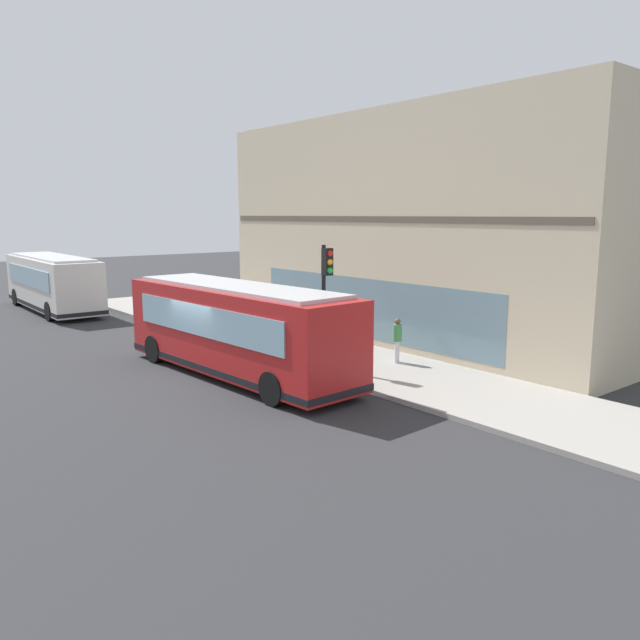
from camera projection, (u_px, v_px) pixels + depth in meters
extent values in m
plane|color=#2D2D30|center=(211.00, 375.00, 20.84)|extent=(120.00, 120.00, 0.00)
cube|color=#9E9991|center=(322.00, 353.00, 23.82)|extent=(4.47, 40.00, 0.15)
cube|color=beige|center=(423.00, 230.00, 26.50)|extent=(6.66, 18.96, 9.35)
cube|color=brown|center=(369.00, 219.00, 24.45)|extent=(0.36, 18.58, 0.24)
cube|color=slate|center=(366.00, 308.00, 24.98)|extent=(0.12, 13.27, 2.40)
cube|color=red|center=(237.00, 329.00, 20.47)|extent=(3.05, 10.12, 2.70)
cube|color=silver|center=(236.00, 286.00, 20.24)|extent=(2.62, 9.10, 0.12)
cube|color=#8CB2C6|center=(163.00, 300.00, 24.04)|extent=(2.20, 0.20, 1.20)
cube|color=#8CB2C6|center=(267.00, 313.00, 21.25)|extent=(0.51, 8.19, 1.00)
cube|color=#8CB2C6|center=(203.00, 321.00, 19.57)|extent=(0.51, 8.19, 1.00)
cube|color=black|center=(238.00, 363.00, 20.67)|extent=(3.09, 10.16, 0.20)
cylinder|color=black|center=(209.00, 340.00, 24.05)|extent=(0.35, 1.02, 1.00)
cylinder|color=black|center=(155.00, 349.00, 22.53)|extent=(0.35, 1.02, 1.00)
cylinder|color=black|center=(332.00, 374.00, 18.94)|extent=(0.35, 1.02, 1.00)
cylinder|color=black|center=(273.00, 388.00, 17.41)|extent=(0.35, 1.02, 1.00)
cube|color=silver|center=(53.00, 282.00, 34.40)|extent=(2.61, 10.03, 2.70)
cube|color=silver|center=(51.00, 257.00, 34.16)|extent=(2.23, 9.02, 0.12)
cube|color=#8CB2C6|center=(29.00, 268.00, 38.17)|extent=(2.20, 0.11, 1.20)
cube|color=#8CB2C6|center=(76.00, 274.00, 35.10)|extent=(0.15, 8.20, 1.00)
cube|color=#8CB2C6|center=(28.00, 277.00, 33.55)|extent=(0.15, 8.20, 1.00)
cube|color=black|center=(54.00, 303.00, 34.59)|extent=(2.65, 10.07, 0.20)
cylinder|color=black|center=(57.00, 294.00, 38.07)|extent=(0.31, 1.00, 1.00)
cylinder|color=black|center=(16.00, 297.00, 36.66)|extent=(0.31, 1.00, 1.00)
cylinder|color=black|center=(96.00, 307.00, 32.66)|extent=(0.31, 1.00, 1.00)
cylinder|color=black|center=(50.00, 311.00, 31.25)|extent=(0.31, 1.00, 1.00)
cylinder|color=black|center=(324.00, 307.00, 20.81)|extent=(0.14, 0.14, 4.19)
cube|color=black|center=(327.00, 262.00, 20.41)|extent=(0.32, 0.24, 0.90)
sphere|color=red|center=(330.00, 253.00, 20.26)|extent=(0.20, 0.20, 0.20)
sphere|color=yellow|center=(330.00, 262.00, 20.31)|extent=(0.20, 0.20, 0.20)
sphere|color=green|center=(330.00, 271.00, 20.36)|extent=(0.20, 0.20, 0.20)
cylinder|color=gold|center=(352.00, 353.00, 22.19)|extent=(0.24, 0.24, 0.55)
sphere|color=gold|center=(352.00, 343.00, 22.13)|extent=(0.22, 0.22, 0.22)
cylinder|color=gold|center=(355.00, 353.00, 22.05)|extent=(0.10, 0.12, 0.10)
cylinder|color=gold|center=(356.00, 351.00, 22.29)|extent=(0.12, 0.10, 0.10)
cylinder|color=#B23338|center=(279.00, 343.00, 23.17)|extent=(0.14, 0.14, 0.83)
cylinder|color=#B23338|center=(281.00, 344.00, 23.01)|extent=(0.14, 0.14, 0.83)
cylinder|color=#8C3F8C|center=(280.00, 324.00, 22.97)|extent=(0.32, 0.32, 0.66)
sphere|color=beige|center=(280.00, 312.00, 22.89)|extent=(0.23, 0.23, 0.23)
cylinder|color=silver|center=(397.00, 352.00, 21.82)|extent=(0.14, 0.14, 0.77)
cylinder|color=silver|center=(397.00, 351.00, 21.99)|extent=(0.14, 0.14, 0.77)
cylinder|color=#3F8C4C|center=(397.00, 333.00, 21.79)|extent=(0.32, 0.32, 0.61)
sphere|color=brown|center=(398.00, 321.00, 21.72)|extent=(0.21, 0.21, 0.21)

